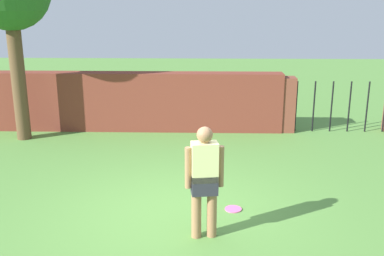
% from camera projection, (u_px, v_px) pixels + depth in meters
% --- Properties ---
extents(ground_plane, '(40.00, 40.00, 0.00)m').
position_uv_depth(ground_plane, '(175.00, 213.00, 7.12)').
color(ground_plane, '#568C3D').
extents(brick_wall, '(7.84, 0.50, 1.50)m').
position_uv_depth(brick_wall, '(128.00, 102.00, 11.52)').
color(brick_wall, brown).
rests_on(brick_wall, ground).
extents(person, '(0.53, 0.27, 1.62)m').
position_uv_depth(person, '(204.00, 178.00, 6.16)').
color(person, '#9E704C').
rests_on(person, ground).
extents(fence_gate, '(3.22, 0.44, 1.40)m').
position_uv_depth(fence_gate, '(341.00, 105.00, 11.39)').
color(fence_gate, brown).
rests_on(fence_gate, ground).
extents(frisbee_pink, '(0.27, 0.27, 0.02)m').
position_uv_depth(frisbee_pink, '(233.00, 209.00, 7.22)').
color(frisbee_pink, pink).
rests_on(frisbee_pink, ground).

